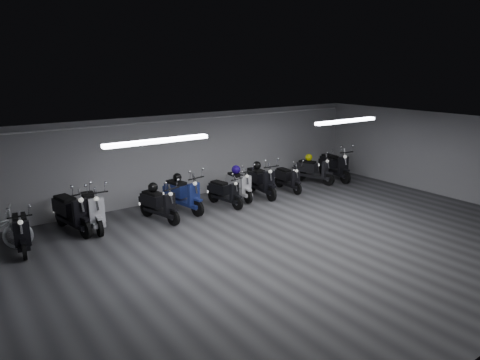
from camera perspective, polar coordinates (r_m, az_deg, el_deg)
floor at (r=11.06m, az=6.57°, el=-8.19°), size 14.00×10.00×0.01m
ceiling at (r=10.30m, az=7.03°, el=6.35°), size 14.00×10.00×0.01m
back_wall at (r=14.58m, az=-6.52°, el=3.24°), size 14.00×0.01×2.80m
right_wall at (r=16.06m, az=25.70°, el=2.94°), size 0.01×10.00×2.80m
fluor_strip_left at (r=9.48m, az=-10.80°, el=5.08°), size 2.40×0.18×0.08m
fluor_strip_right at (r=13.14m, az=13.83°, el=7.57°), size 2.40×0.18×0.08m
conduit at (r=14.31m, az=-6.50°, el=7.98°), size 13.60×0.05×0.05m
scooter_0 at (r=11.54m, az=-26.99°, el=-5.36°), size 0.77×1.78×1.29m
scooter_1 at (r=12.22m, az=-21.39°, el=-3.16°), size 1.06×2.09×1.49m
scooter_2 at (r=12.29m, az=-18.97°, el=-2.90°), size 0.78×2.00×1.46m
scooter_3 at (r=12.45m, az=-10.64°, el=-2.47°), size 1.01×1.85×1.31m
scooter_4 at (r=13.13m, az=-7.51°, el=-1.14°), size 0.98×2.02×1.44m
scooter_5 at (r=13.56m, az=-1.98°, el=-1.02°), size 0.83×1.69×1.21m
scooter_6 at (r=14.30m, az=-0.08°, el=0.01°), size 0.78×1.80×1.29m
scooter_7 at (r=14.57m, az=2.79°, el=0.56°), size 0.84×1.98×1.43m
scooter_8 at (r=15.31m, az=6.39°, el=0.75°), size 0.69×1.66×1.21m
scooter_9 at (r=16.46m, az=9.79°, el=1.85°), size 1.12×1.89×1.33m
scooter_10 at (r=17.09m, az=12.44°, el=2.46°), size 1.02×2.09×1.49m
helmet_0 at (r=14.72m, az=2.25°, el=1.95°), size 0.28×0.28×0.28m
helmet_1 at (r=14.43m, az=-0.54°, el=1.38°), size 0.29×0.29×0.29m
helmet_2 at (r=13.25m, az=-8.28°, el=0.35°), size 0.26×0.26×0.26m
helmet_3 at (r=16.51m, az=9.06°, el=2.96°), size 0.27×0.27×0.27m
helmet_4 at (r=12.55m, az=-11.42°, el=-0.95°), size 0.28×0.28×0.28m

